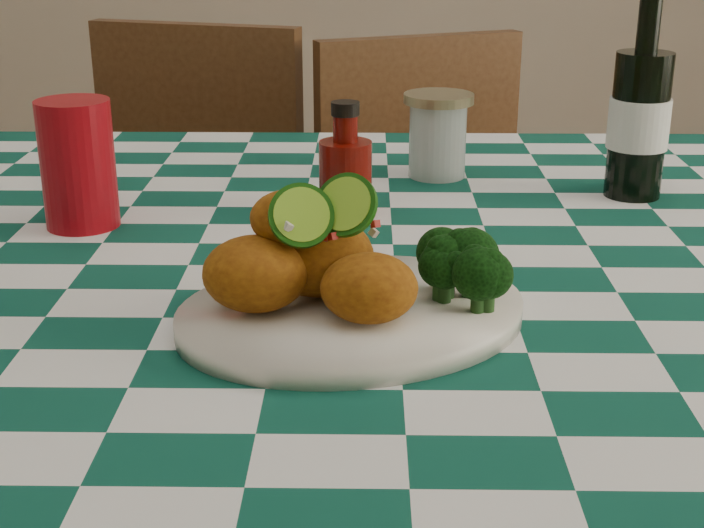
# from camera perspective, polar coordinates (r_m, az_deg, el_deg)

# --- Properties ---
(plate) EXTENTS (0.37, 0.33, 0.02)m
(plate) POSITION_cam_1_polar(r_m,az_deg,el_deg) (0.84, 0.00, -2.95)
(plate) COLOR silver
(plate) RESTS_ON dining_table
(fried_chicken_pile) EXTENTS (0.17, 0.12, 0.11)m
(fried_chicken_pile) POSITION_cam_1_polar(r_m,az_deg,el_deg) (0.82, -1.34, 1.08)
(fried_chicken_pile) COLOR #9E590F
(fried_chicken_pile) RESTS_ON plate
(broccoli_side) EXTENTS (0.08, 0.08, 0.06)m
(broccoli_side) POSITION_cam_1_polar(r_m,az_deg,el_deg) (0.84, 6.14, -0.21)
(broccoli_side) COLOR black
(broccoli_side) RESTS_ON plate
(red_tumbler) EXTENTS (0.09, 0.09, 0.14)m
(red_tumbler) POSITION_cam_1_polar(r_m,az_deg,el_deg) (1.11, -15.66, 5.61)
(red_tumbler) COLOR maroon
(red_tumbler) RESTS_ON dining_table
(ketchup_bottle) EXTENTS (0.06, 0.06, 0.13)m
(ketchup_bottle) POSITION_cam_1_polar(r_m,az_deg,el_deg) (1.11, -0.39, 6.12)
(ketchup_bottle) COLOR #5A0A04
(ketchup_bottle) RESTS_ON dining_table
(mason_jar) EXTENTS (0.11, 0.11, 0.11)m
(mason_jar) POSITION_cam_1_polar(r_m,az_deg,el_deg) (1.28, 5.01, 7.46)
(mason_jar) COLOR #B2BCBA
(mason_jar) RESTS_ON dining_table
(beer_bottle) EXTENTS (0.10, 0.10, 0.24)m
(beer_bottle) POSITION_cam_1_polar(r_m,az_deg,el_deg) (1.22, 16.49, 9.32)
(beer_bottle) COLOR black
(beer_bottle) RESTS_ON dining_table
(wooden_chair_left) EXTENTS (0.52, 0.53, 0.91)m
(wooden_chair_left) POSITION_cam_1_polar(r_m,az_deg,el_deg) (1.84, -11.01, -1.37)
(wooden_chair_left) COLOR #472814
(wooden_chair_left) RESTS_ON ground
(wooden_chair_right) EXTENTS (0.54, 0.55, 0.89)m
(wooden_chair_right) POSITION_cam_1_polar(r_m,az_deg,el_deg) (1.80, 6.16, -1.85)
(wooden_chair_right) COLOR #472814
(wooden_chair_right) RESTS_ON ground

